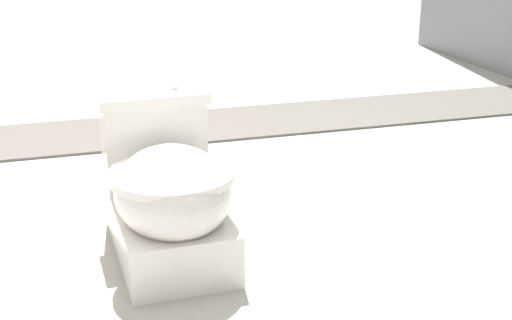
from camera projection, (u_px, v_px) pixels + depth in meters
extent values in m
plane|color=#A8A59E|center=(143.00, 241.00, 2.45)|extent=(14.00, 14.00, 0.00)
cube|color=#605B56|center=(205.00, 125.00, 3.72)|extent=(0.56, 8.00, 0.01)
cube|color=white|center=(169.00, 230.00, 2.34)|extent=(0.61, 0.36, 0.17)
ellipsoid|color=white|center=(173.00, 192.00, 2.19)|extent=(0.45, 0.37, 0.28)
cylinder|color=white|center=(172.00, 175.00, 2.17)|extent=(0.40, 0.40, 0.03)
cube|color=white|center=(154.00, 143.00, 2.45)|extent=(0.19, 0.34, 0.30)
cube|color=white|center=(151.00, 96.00, 2.39)|extent=(0.21, 0.37, 0.04)
cylinder|color=silver|center=(174.00, 87.00, 2.41)|extent=(0.02, 0.02, 0.01)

